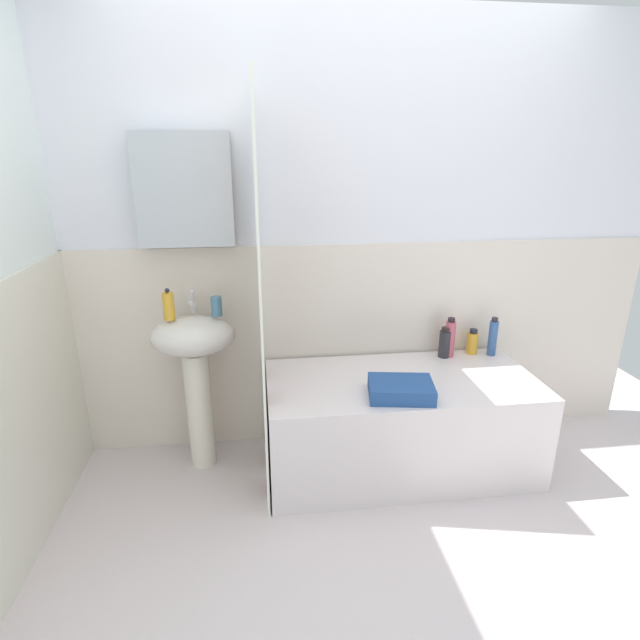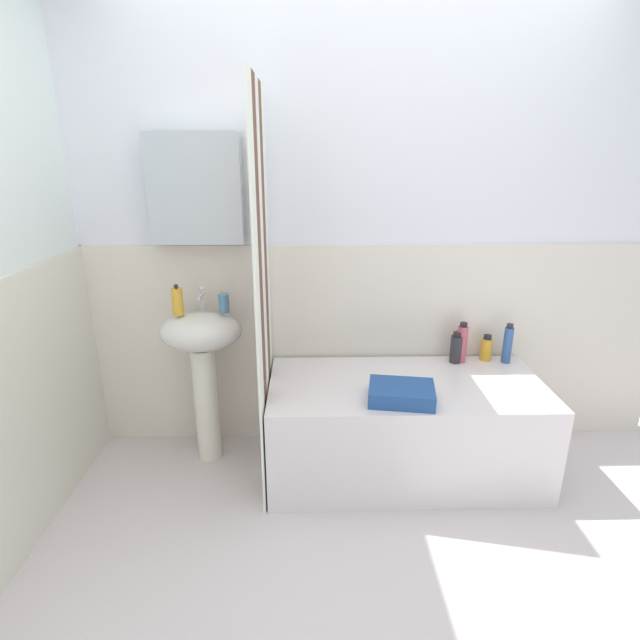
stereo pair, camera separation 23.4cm
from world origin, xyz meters
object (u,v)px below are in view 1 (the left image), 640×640
object	(u,v)px
sink	(195,359)
body_wash_bottle	(493,337)
lotion_bottle	(445,343)
toothbrush_cup	(216,306)
shampoo_bottle	(450,338)
soap_dispenser	(169,306)
conditioner_bottle	(472,342)
towel_folded	(401,389)
bathtub	(399,422)

from	to	relation	value
sink	body_wash_bottle	size ratio (longest dim) A/B	3.72
lotion_bottle	toothbrush_cup	bearing A→B (deg)	-176.44
body_wash_bottle	shampoo_bottle	distance (m)	0.26
soap_dispenser	conditioner_bottle	world-z (taller)	soap_dispenser
body_wash_bottle	towel_folded	world-z (taller)	body_wash_bottle
body_wash_bottle	conditioner_bottle	bearing A→B (deg)	160.31
conditioner_bottle	shampoo_bottle	world-z (taller)	shampoo_bottle
sink	bathtub	size ratio (longest dim) A/B	0.61
bathtub	conditioner_bottle	distance (m)	0.68
bathtub	shampoo_bottle	xyz separation A→B (m)	(0.36, 0.27, 0.38)
conditioner_bottle	lotion_bottle	world-z (taller)	lotion_bottle
body_wash_bottle	soap_dispenser	bearing A→B (deg)	-176.64
shampoo_bottle	towel_folded	xyz separation A→B (m)	(-0.43, -0.46, -0.08)
toothbrush_cup	body_wash_bottle	world-z (taller)	toothbrush_cup
toothbrush_cup	lotion_bottle	bearing A→B (deg)	3.56
conditioner_bottle	shampoo_bottle	bearing A→B (deg)	-171.75
lotion_bottle	shampoo_bottle	bearing A→B (deg)	11.90
body_wash_bottle	shampoo_bottle	world-z (taller)	shampoo_bottle
conditioner_bottle	shampoo_bottle	distance (m)	0.16
soap_dispenser	shampoo_bottle	world-z (taller)	soap_dispenser
soap_dispenser	body_wash_bottle	world-z (taller)	soap_dispenser
body_wash_bottle	shampoo_bottle	bearing A→B (deg)	176.61
soap_dispenser	toothbrush_cup	distance (m)	0.24
soap_dispenser	towel_folded	world-z (taller)	soap_dispenser
soap_dispenser	shampoo_bottle	distance (m)	1.60
soap_dispenser	toothbrush_cup	world-z (taller)	soap_dispenser
conditioner_bottle	towel_folded	size ratio (longest dim) A/B	0.49
soap_dispenser	body_wash_bottle	xyz separation A→B (m)	(1.82, 0.11, -0.30)
body_wash_bottle	conditioner_bottle	distance (m)	0.12
soap_dispenser	body_wash_bottle	bearing A→B (deg)	3.36
conditioner_bottle	toothbrush_cup	bearing A→B (deg)	-175.76
bathtub	towel_folded	distance (m)	0.37
lotion_bottle	sink	bearing A→B (deg)	-175.86
sink	toothbrush_cup	distance (m)	0.31
sink	shampoo_bottle	size ratio (longest dim) A/B	3.65
towel_folded	toothbrush_cup	bearing A→B (deg)	157.49
sink	shampoo_bottle	xyz separation A→B (m)	(1.46, 0.11, 0.01)
bathtub	shampoo_bottle	size ratio (longest dim) A/B	6.04
bathtub	lotion_bottle	bearing A→B (deg)	38.18
toothbrush_cup	lotion_bottle	xyz separation A→B (m)	(1.30, 0.08, -0.30)
sink	soap_dispenser	size ratio (longest dim) A/B	5.24
shampoo_bottle	towel_folded	world-z (taller)	shampoo_bottle
bathtub	body_wash_bottle	xyz separation A→B (m)	(0.62, 0.25, 0.38)
towel_folded	lotion_bottle	bearing A→B (deg)	49.05
conditioner_bottle	shampoo_bottle	xyz separation A→B (m)	(-0.15, -0.02, 0.04)
bathtub	body_wash_bottle	world-z (taller)	body_wash_bottle
soap_dispenser	bathtub	size ratio (longest dim) A/B	0.12
lotion_bottle	bathtub	bearing A→B (deg)	-141.82
toothbrush_cup	towel_folded	world-z (taller)	toothbrush_cup
bathtub	toothbrush_cup	bearing A→B (deg)	169.48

